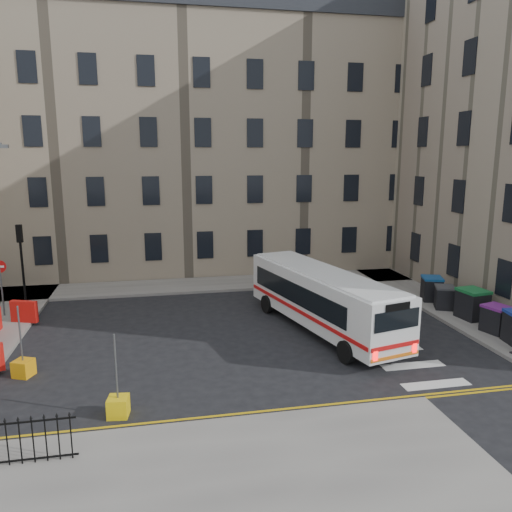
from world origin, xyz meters
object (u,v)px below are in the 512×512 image
object	(u,v)px
wheelie_bin_d	(444,297)
wheelie_bin_e	(432,288)
wheelie_bin_b	(496,319)
bollard_chevron	(118,407)
wheelie_bin_c	(472,304)
bus	(322,297)
bollard_yellow	(24,368)

from	to	relation	value
wheelie_bin_d	wheelie_bin_e	world-z (taller)	wheelie_bin_e
wheelie_bin_b	wheelie_bin_d	world-z (taller)	wheelie_bin_b
wheelie_bin_b	bollard_chevron	distance (m)	16.07
wheelie_bin_e	wheelie_bin_c	bearing A→B (deg)	-66.93
bus	wheelie_bin_c	size ratio (longest dim) A/B	7.13
bollard_yellow	bus	bearing A→B (deg)	11.50
wheelie_bin_b	bollard_yellow	xyz separation A→B (m)	(-19.09, -0.29, -0.45)
wheelie_bin_b	bus	bearing A→B (deg)	148.45
bus	wheelie_bin_d	world-z (taller)	bus
wheelie_bin_c	bollard_yellow	world-z (taller)	wheelie_bin_c
wheelie_bin_e	bollard_yellow	bearing A→B (deg)	-146.06
bus	wheelie_bin_e	bearing A→B (deg)	8.59
wheelie_bin_d	bollard_chevron	xyz separation A→B (m)	(-15.33, -7.37, -0.42)
bollard_chevron	wheelie_bin_b	bearing A→B (deg)	13.69
wheelie_bin_c	bollard_chevron	xyz separation A→B (m)	(-15.72, -5.68, -0.56)
bus	bollard_yellow	world-z (taller)	bus
bus	wheelie_bin_d	bearing A→B (deg)	-1.70
wheelie_bin_c	bollard_yellow	bearing A→B (deg)	178.99
wheelie_bin_c	wheelie_bin_d	bearing A→B (deg)	95.72
wheelie_bin_b	wheelie_bin_c	bearing A→B (deg)	71.32
wheelie_bin_c	wheelie_bin_d	xyz separation A→B (m)	(-0.40, 1.69, -0.13)
bus	bollard_chevron	bearing A→B (deg)	-158.28
bus	bollard_chevron	distance (m)	10.36
bollard_yellow	bollard_chevron	xyz separation A→B (m)	(3.48, -3.51, 0.00)
wheelie_bin_e	bollard_chevron	world-z (taller)	wheelie_bin_e
bollard_chevron	wheelie_bin_c	bearing A→B (deg)	19.87
bus	wheelie_bin_c	bearing A→B (deg)	-15.38
wheelie_bin_e	bollard_chevron	distance (m)	17.80
wheelie_bin_c	bollard_yellow	xyz separation A→B (m)	(-19.21, -2.17, -0.56)
bus	bollard_yellow	size ratio (longest dim) A/B	16.71
bollard_yellow	bollard_chevron	world-z (taller)	same
bollard_yellow	wheelie_bin_d	bearing A→B (deg)	11.60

